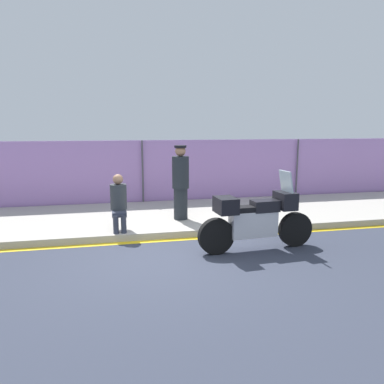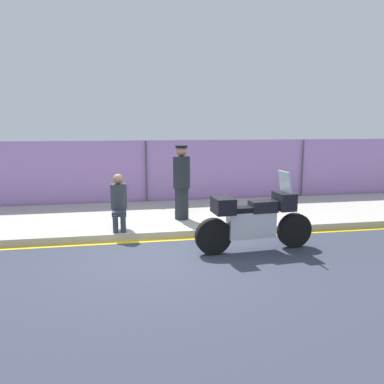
{
  "view_description": "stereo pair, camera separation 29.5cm",
  "coord_description": "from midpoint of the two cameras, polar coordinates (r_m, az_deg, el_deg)",
  "views": [
    {
      "loc": [
        -0.93,
        -6.61,
        2.4
      ],
      "look_at": [
        0.84,
        1.47,
        0.94
      ],
      "focal_mm": 35.0,
      "sensor_mm": 36.0,
      "label": 1
    },
    {
      "loc": [
        -0.64,
        -6.66,
        2.4
      ],
      "look_at": [
        0.84,
        1.47,
        0.94
      ],
      "focal_mm": 35.0,
      "sensor_mm": 36.0,
      "label": 2
    }
  ],
  "objects": [
    {
      "name": "storefront_fence",
      "position": [
        11.37,
        -6.27,
        2.84
      ],
      "size": [
        35.44,
        0.17,
        1.99
      ],
      "color": "#AD7FC6",
      "rests_on": "ground_plane"
    },
    {
      "name": "officer_standing",
      "position": [
        9.04,
        -0.67,
        1.55
      ],
      "size": [
        0.41,
        0.41,
        1.8
      ],
      "color": "#1E2328",
      "rests_on": "sidewalk"
    },
    {
      "name": "ground_plane",
      "position": [
        7.1,
        -3.38,
        -9.77
      ],
      "size": [
        120.0,
        120.0,
        0.0
      ],
      "primitive_type": "plane",
      "color": "#333847"
    },
    {
      "name": "person_seated_on_curb",
      "position": [
        8.34,
        -10.11,
        -1.06
      ],
      "size": [
        0.36,
        0.63,
        1.22
      ],
      "color": "#2D3342",
      "rests_on": "sidewalk"
    },
    {
      "name": "motorcycle",
      "position": [
        7.35,
        10.6,
        -4.14
      ],
      "size": [
        2.4,
        0.61,
        1.55
      ],
      "rotation": [
        0.0,
        0.0,
        0.07
      ],
      "color": "black",
      "rests_on": "ground_plane"
    },
    {
      "name": "curb_paint_stripe",
      "position": [
        8.04,
        -4.25,
        -7.38
      ],
      "size": [
        37.3,
        0.18,
        0.01
      ],
      "color": "gold",
      "rests_on": "ground_plane"
    },
    {
      "name": "sidewalk",
      "position": [
        9.76,
        -5.4,
        -3.82
      ],
      "size": [
        37.3,
        3.45,
        0.15
      ],
      "color": "#ADA89E",
      "rests_on": "ground_plane"
    }
  ]
}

